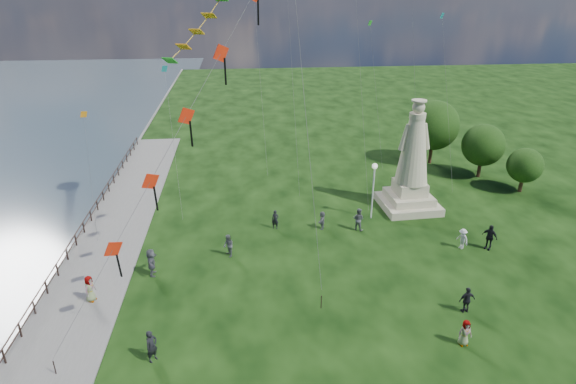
{
  "coord_description": "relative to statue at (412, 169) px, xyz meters",
  "views": [
    {
      "loc": [
        -3.8,
        -20.3,
        18.0
      ],
      "look_at": [
        -1.0,
        8.0,
        5.5
      ],
      "focal_mm": 30.0,
      "sensor_mm": 36.0,
      "label": 1
    }
  ],
  "objects": [
    {
      "name": "person_11",
      "position": [
        -8.04,
        -3.1,
        -2.82
      ],
      "size": [
        0.98,
        1.47,
        1.46
      ],
      "primitive_type": "imported",
      "rotation": [
        0.0,
        0.0,
        4.39
      ],
      "color": "#595960",
      "rests_on": "ground"
    },
    {
      "name": "tree_row",
      "position": [
        7.69,
        8.2,
        0.17
      ],
      "size": [
        9.76,
        12.39,
        6.78
      ],
      "color": "#382314",
      "rests_on": "ground"
    },
    {
      "name": "person_10",
      "position": [
        -23.6,
        -11.15,
        -2.69
      ],
      "size": [
        0.76,
        0.96,
        1.71
      ],
      "primitive_type": "imported",
      "rotation": [
        0.0,
        0.0,
        1.23
      ],
      "color": "#595960",
      "rests_on": "ground"
    },
    {
      "name": "person_5",
      "position": [
        -20.36,
        -8.49,
        -2.58
      ],
      "size": [
        0.93,
        1.86,
        1.94
      ],
      "primitive_type": "imported",
      "rotation": [
        0.0,
        0.0,
        1.66
      ],
      "color": "#595960",
      "rests_on": "ground"
    },
    {
      "name": "lamppost",
      "position": [
        -3.69,
        -1.65,
        -0.1
      ],
      "size": [
        0.44,
        0.44,
        4.79
      ],
      "color": "silver",
      "rests_on": "ground"
    },
    {
      "name": "person_3",
      "position": [
        -1.3,
        -14.34,
        -2.7
      ],
      "size": [
        1.05,
        0.63,
        1.7
      ],
      "primitive_type": "imported",
      "rotation": [
        0.0,
        0.0,
        3.26
      ],
      "color": "black",
      "rests_on": "ground"
    },
    {
      "name": "waterfront",
      "position": [
        -25.49,
        -7.16,
        -3.61
      ],
      "size": [
        200.0,
        200.0,
        1.51
      ],
      "color": "#32444B",
      "rests_on": "ground"
    },
    {
      "name": "statue",
      "position": [
        0.0,
        0.0,
        0.0
      ],
      "size": [
        4.89,
        4.89,
        9.39
      ],
      "rotation": [
        0.0,
        0.0,
        0.06
      ],
      "color": "#C4B794",
      "rests_on": "ground"
    },
    {
      "name": "person_4",
      "position": [
        -2.61,
        -17.01,
        -2.77
      ],
      "size": [
        0.79,
        0.52,
        1.55
      ],
      "primitive_type": "imported",
      "rotation": [
        0.0,
        0.0,
        0.08
      ],
      "color": "#595960",
      "rests_on": "ground"
    },
    {
      "name": "person_1",
      "position": [
        -15.34,
        -6.6,
        -2.71
      ],
      "size": [
        0.77,
        0.94,
        1.68
      ],
      "primitive_type": "imported",
      "rotation": [
        0.0,
        0.0,
        -1.19
      ],
      "color": "#595960",
      "rests_on": "ground"
    },
    {
      "name": "person_7",
      "position": [
        -5.26,
        -3.58,
        -2.63
      ],
      "size": [
        1.04,
        0.98,
        1.83
      ],
      "primitive_type": "imported",
      "rotation": [
        0.0,
        0.0,
        2.5
      ],
      "color": "#595960",
      "rests_on": "ground"
    },
    {
      "name": "red_kite_train",
      "position": [
        -17.1,
        -11.57,
        7.53
      ],
      "size": [
        11.12,
        9.35,
        17.94
      ],
      "color": "black",
      "rests_on": "ground"
    },
    {
      "name": "person_8",
      "position": [
        1.62,
        -7.18,
        -2.76
      ],
      "size": [
        0.87,
        1.14,
        1.58
      ],
      "primitive_type": "imported",
      "rotation": [
        0.0,
        0.0,
        -1.19
      ],
      "color": "silver",
      "rests_on": "ground"
    },
    {
      "name": "person_9",
      "position": [
        3.53,
        -7.43,
        -2.57
      ],
      "size": [
        1.17,
        1.26,
        1.95
      ],
      "primitive_type": "imported",
      "rotation": [
        0.0,
        0.0,
        -0.9
      ],
      "color": "black",
      "rests_on": "ground"
    },
    {
      "name": "person_0",
      "position": [
        -19.08,
        -16.57,
        -2.64
      ],
      "size": [
        0.77,
        0.79,
        1.82
      ],
      "primitive_type": "imported",
      "rotation": [
        0.0,
        0.0,
        0.86
      ],
      "color": "black",
      "rests_on": "ground"
    },
    {
      "name": "person_6",
      "position": [
        -11.72,
        -2.75,
        -2.77
      ],
      "size": [
        0.65,
        0.53,
        1.56
      ],
      "primitive_type": "imported",
      "rotation": [
        0.0,
        0.0,
        -0.3
      ],
      "color": "black",
      "rests_on": "ground"
    },
    {
      "name": "small_kites",
      "position": [
        -7.88,
        7.3,
        9.69
      ],
      "size": [
        31.67,
        18.04,
        22.93
      ],
      "color": "teal",
      "rests_on": "ground"
    }
  ]
}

